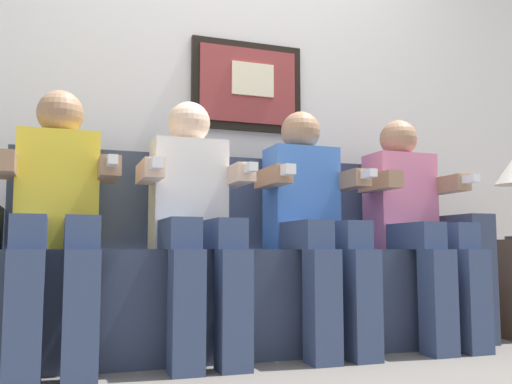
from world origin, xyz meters
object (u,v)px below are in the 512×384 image
object	(u,v)px
person_leftmost	(57,209)
couch	(243,279)
person_rightmost	(415,217)
person_right_center	(312,215)
person_left_center	(194,212)

from	to	relation	value
person_leftmost	couch	bearing A→B (deg)	11.58
person_rightmost	person_right_center	bearing A→B (deg)	-179.95
person_leftmost	person_rightmost	world-z (taller)	same
person_left_center	person_right_center	xyz separation A→B (m)	(0.55, 0.00, 0.00)
person_left_center	person_rightmost	distance (m)	1.10
person_leftmost	person_left_center	xyz separation A→B (m)	(0.55, -0.00, 0.00)
couch	person_right_center	distance (m)	0.44
person_leftmost	person_right_center	world-z (taller)	same
person_right_center	person_rightmost	world-z (taller)	same
person_right_center	person_rightmost	size ratio (longest dim) A/B	1.00
person_leftmost	person_rightmost	xyz separation A→B (m)	(1.64, 0.00, 0.00)
person_leftmost	person_right_center	bearing A→B (deg)	-0.02
couch	person_leftmost	xyz separation A→B (m)	(-0.82, -0.17, 0.29)
person_right_center	person_leftmost	bearing A→B (deg)	179.98
couch	person_left_center	distance (m)	0.44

